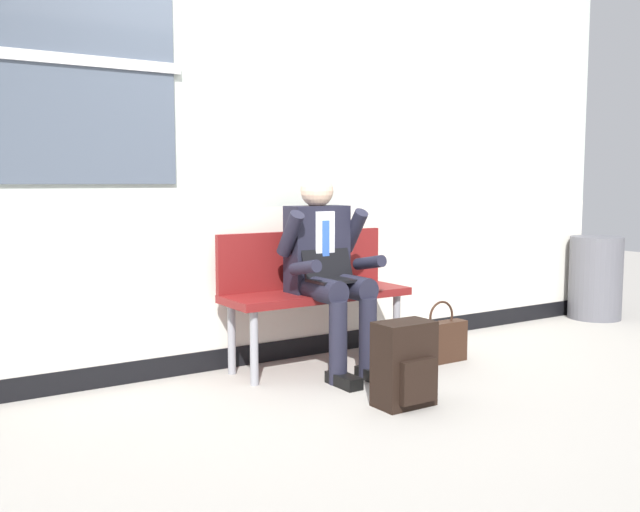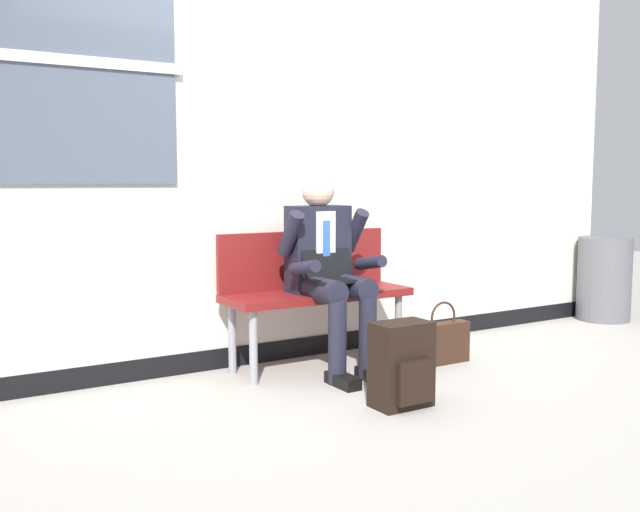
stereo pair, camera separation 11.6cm
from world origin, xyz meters
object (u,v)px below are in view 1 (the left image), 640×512
backpack (405,365)px  trash_bin (595,278)px  handbag (441,341)px  bench_with_person (311,285)px  person_seated (328,267)px

backpack → trash_bin: (3.00, 0.99, 0.14)m
trash_bin → handbag: bearing=-169.4°
bench_with_person → backpack: size_ratio=2.70×
bench_with_person → handbag: bench_with_person is taller
person_seated → handbag: (0.75, -0.23, -0.52)m
backpack → handbag: backpack is taller
bench_with_person → handbag: size_ratio=2.97×
backpack → handbag: 0.99m
bench_with_person → person_seated: (-0.00, -0.20, 0.14)m
bench_with_person → trash_bin: (2.95, -0.02, -0.17)m
handbag → backpack: bearing=-144.0°
backpack → trash_bin: trash_bin is taller
backpack → person_seated: bearing=86.7°
bench_with_person → handbag: 0.95m
backpack → trash_bin: 3.16m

